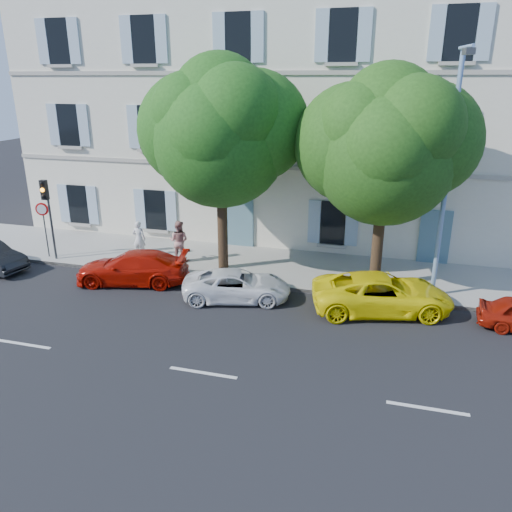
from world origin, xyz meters
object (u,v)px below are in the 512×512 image
(traffic_light, at_px, (47,203))
(road_sign, at_px, (43,218))
(pedestrian_a, at_px, (139,239))
(car_red_coupe, at_px, (132,268))
(tree_left, at_px, (220,139))
(pedestrian_b, at_px, (179,241))
(street_lamp, at_px, (449,165))
(car_yellow_supercar, at_px, (382,293))
(tree_right, at_px, (385,154))
(car_white_coupe, at_px, (237,285))

(traffic_light, relative_size, road_sign, 1.43)
(road_sign, bearing_deg, pedestrian_a, 17.01)
(car_red_coupe, xyz_separation_m, tree_left, (3.09, 2.17, 4.89))
(pedestrian_a, distance_m, pedestrian_b, 2.00)
(road_sign, bearing_deg, street_lamp, 0.04)
(car_yellow_supercar, bearing_deg, pedestrian_a, 62.19)
(car_red_coupe, xyz_separation_m, traffic_light, (-4.52, 1.16, 2.09))
(car_red_coupe, distance_m, tree_right, 10.63)
(road_sign, relative_size, pedestrian_b, 1.37)
(tree_left, relative_size, traffic_light, 2.34)
(car_yellow_supercar, height_order, pedestrian_a, pedestrian_a)
(car_yellow_supercar, distance_m, pedestrian_b, 9.15)
(car_red_coupe, height_order, traffic_light, traffic_light)
(car_white_coupe, relative_size, car_yellow_supercar, 0.82)
(car_white_coupe, bearing_deg, pedestrian_b, 36.88)
(car_yellow_supercar, bearing_deg, traffic_light, 71.12)
(road_sign, distance_m, pedestrian_b, 6.11)
(traffic_light, distance_m, road_sign, 0.95)
(pedestrian_b, bearing_deg, tree_right, 174.04)
(car_yellow_supercar, bearing_deg, tree_left, 57.60)
(car_red_coupe, distance_m, pedestrian_b, 2.70)
(tree_right, distance_m, traffic_light, 14.16)
(tree_left, distance_m, pedestrian_a, 6.18)
(tree_right, bearing_deg, traffic_light, -176.95)
(tree_right, relative_size, traffic_light, 2.22)
(car_red_coupe, xyz_separation_m, street_lamp, (11.52, 1.41, 4.37))
(street_lamp, bearing_deg, pedestrian_a, 174.56)
(car_yellow_supercar, height_order, street_lamp, street_lamp)
(tree_left, relative_size, pedestrian_a, 5.12)
(car_yellow_supercar, xyz_separation_m, pedestrian_a, (-10.78, 2.61, 0.29))
(road_sign, bearing_deg, pedestrian_b, 10.55)
(car_white_coupe, height_order, pedestrian_a, pedestrian_a)
(road_sign, bearing_deg, tree_right, 2.02)
(street_lamp, bearing_deg, traffic_light, -179.12)
(car_white_coupe, xyz_separation_m, traffic_light, (-9.03, 1.56, 2.18))
(street_lamp, bearing_deg, car_yellow_supercar, -141.83)
(tree_right, bearing_deg, car_white_coupe, -154.78)
(car_red_coupe, height_order, tree_right, tree_right)
(car_white_coupe, xyz_separation_m, tree_left, (-1.42, 2.57, 4.98))
(car_red_coupe, xyz_separation_m, pedestrian_b, (0.94, 2.50, 0.42))
(tree_left, height_order, traffic_light, tree_left)
(tree_left, xyz_separation_m, pedestrian_b, (-2.15, 0.33, -4.47))
(car_white_coupe, xyz_separation_m, street_lamp, (7.01, 1.80, 4.47))
(car_red_coupe, bearing_deg, road_sign, -117.81)
(car_yellow_supercar, height_order, pedestrian_b, pedestrian_b)
(tree_left, bearing_deg, car_yellow_supercar, -18.19)
(pedestrian_a, bearing_deg, road_sign, 11.78)
(pedestrian_a, bearing_deg, tree_left, 168.87)
(traffic_light, bearing_deg, tree_left, 7.60)
(car_white_coupe, xyz_separation_m, pedestrian_a, (-5.56, 3.00, 0.42))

